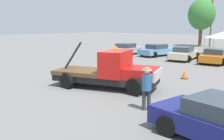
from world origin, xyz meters
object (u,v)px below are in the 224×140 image
Objects in this scene: parked_car_skyblue at (158,50)px; utility_pole at (212,12)px; tow_truck at (111,72)px; traffic_cone at (184,75)px; parked_car_silver at (127,49)px; parked_car_orange at (216,56)px; parked_car_cream at (184,54)px; canopy_tent_white at (224,35)px; tree_center at (202,15)px; person_near_truck at (147,85)px.

utility_pole is at bearing 8.82° from parked_car_skyblue.
traffic_cone is at bearing 49.05° from tow_truck.
parked_car_silver is at bearing 143.19° from traffic_cone.
parked_car_orange is at bearing -93.81° from parked_car_silver.
tow_truck is 1.31× the size of parked_car_silver.
traffic_cone is at bearing -73.59° from utility_pole.
tow_truck reaches higher than parked_car_cream.
canopy_tent_white is 0.32× the size of utility_pole.
parked_car_silver is at bearing -96.59° from tree_center.
parked_car_skyblue is 1.02× the size of parked_car_orange.
person_near_truck is 22.74m from canopy_tent_white.
parked_car_orange is at bearing -68.78° from utility_pole.
parked_car_cream is 0.62× the size of tree_center.
parked_car_silver is 1.00× the size of parked_car_cream.
canopy_tent_white is 12.12m from tree_center.
person_near_truck is 0.23× the size of tree_center.
canopy_tent_white is 11.58m from utility_pole.
traffic_cone is (11.08, -8.29, -0.40)m from parked_car_silver.
tree_center reaches higher than parked_car_skyblue.
tow_truck is at bearing -179.70° from parked_car_cream.
traffic_cone is at bearing -132.16° from parked_car_skyblue.
parked_car_silver and parked_car_orange have the same top height.
tree_center is 13.84× the size of traffic_cone.
tow_truck is 1.87× the size of canopy_tent_white.
person_near_truck is at bearing -144.66° from parked_car_silver.
person_near_truck reaches higher than parked_car_skyblue.
canopy_tent_white reaches higher than parked_car_orange.
tow_truck is 1.31× the size of parked_car_cream.
parked_car_cream is 9.20m from traffic_cone.
parked_car_orange reaches higher than traffic_cone.
tow_truck reaches higher than parked_car_silver.
parked_car_skyblue and parked_car_cream have the same top height.
utility_pole is at bearing 6.21° from tree_center.
traffic_cone is (9.10, -25.40, -4.85)m from tree_center.
person_near_truck is at bearing -141.56° from parked_car_skyblue.
parked_car_skyblue is at bearing 73.96° from parked_car_orange.
tow_truck is 31.34m from utility_pole.
parked_car_orange is (1.13, 13.36, -0.26)m from tow_truck.
tree_center is at bearing 84.26° from tow_truck.
tree_center is at bearing 8.87° from parked_car_cream.
canopy_tent_white reaches higher than parked_car_silver.
parked_car_skyblue is (-5.65, 14.53, -0.26)m from tow_truck.
utility_pole reaches higher than traffic_cone.
canopy_tent_white is (8.60, 7.34, 1.68)m from parked_car_silver.
tree_center is at bearing 14.49° from parked_car_skyblue.
parked_car_silver is 0.94× the size of parked_car_orange.
tow_truck is 0.81× the size of tree_center.
tow_truck is at bearing -149.51° from parked_car_skyblue.
parked_car_cream is at bearing 85.68° from parked_car_orange.
tow_truck is 20.63m from canopy_tent_white.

